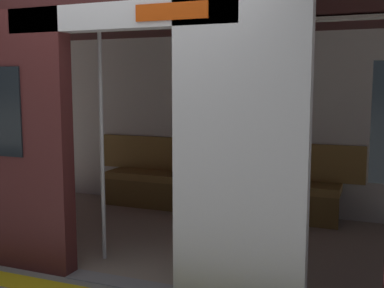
{
  "coord_description": "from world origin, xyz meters",
  "views": [
    {
      "loc": [
        -1.93,
        3.25,
        1.62
      ],
      "look_at": [
        -0.1,
        -1.29,
        1.0
      ],
      "focal_mm": 44.83,
      "sensor_mm": 36.0,
      "label": 1
    }
  ],
  "objects": [
    {
      "name": "person_seated",
      "position": [
        -0.23,
        -2.24,
        0.67
      ],
      "size": [
        0.55,
        0.7,
        1.18
      ],
      "color": "#CC5933",
      "rests_on": "ground_plane"
    },
    {
      "name": "grab_pole_far",
      "position": [
        -0.43,
        -0.43,
        1.1
      ],
      "size": [
        0.04,
        0.04,
        2.21
      ],
      "primitive_type": "cylinder",
      "color": "silver",
      "rests_on": "ground_plane"
    },
    {
      "name": "book",
      "position": [
        0.11,
        -2.37,
        0.46
      ],
      "size": [
        0.2,
        0.25,
        0.03
      ],
      "primitive_type": "cube",
      "rotation": [
        0.0,
        0.0,
        0.27
      ],
      "color": "#26598C",
      "rests_on": "bench_seat"
    },
    {
      "name": "train_car",
      "position": [
        0.07,
        -1.23,
        1.55
      ],
      "size": [
        6.4,
        2.8,
        2.35
      ],
      "color": "silver",
      "rests_on": "ground_plane"
    },
    {
      "name": "bench_seat",
      "position": [
        0.0,
        -2.29,
        0.34
      ],
      "size": [
        3.01,
        0.44,
        0.45
      ],
      "color": "olive",
      "rests_on": "ground_plane"
    },
    {
      "name": "grab_pole_door",
      "position": [
        0.43,
        -0.42,
        1.1
      ],
      "size": [
        0.04,
        0.04,
        2.21
      ],
      "primitive_type": "cylinder",
      "color": "silver",
      "rests_on": "ground_plane"
    },
    {
      "name": "handbag",
      "position": [
        -0.71,
        -2.33,
        0.53
      ],
      "size": [
        0.26,
        0.15,
        0.17
      ],
      "color": "maroon",
      "rests_on": "bench_seat"
    },
    {
      "name": "ground_plane",
      "position": [
        0.0,
        0.0,
        0.0
      ],
      "size": [
        60.0,
        60.0,
        0.0
      ],
      "primitive_type": "plane",
      "color": "gray"
    }
  ]
}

